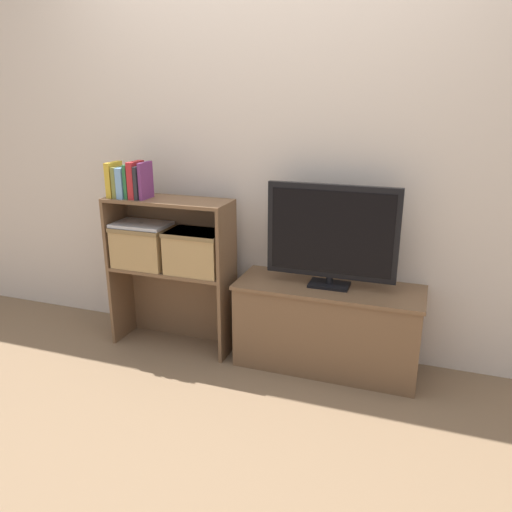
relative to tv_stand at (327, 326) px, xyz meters
name	(u,v)px	position (x,y,z in m)	size (l,w,h in m)	color
ground_plane	(248,368)	(-0.41, -0.19, -0.25)	(16.00, 16.00, 0.00)	brown
wall_back	(272,150)	(-0.41, 0.22, 0.95)	(10.00, 0.05, 2.40)	beige
tv_stand	(327,326)	(0.00, 0.00, 0.00)	(1.04, 0.39, 0.49)	brown
tv	(332,234)	(0.00, 0.00, 0.55)	(0.71, 0.14, 0.56)	black
bookshelf_lower_tier	(177,295)	(-0.95, 0.00, 0.06)	(0.75, 0.27, 0.51)	brown
bookshelf_upper_tier	(173,223)	(-0.95, 0.00, 0.52)	(0.75, 0.27, 0.42)	brown
book_mustard	(114,179)	(-1.28, -0.08, 0.78)	(0.03, 0.14, 0.20)	gold
book_olive	(120,182)	(-1.25, -0.08, 0.77)	(0.03, 0.13, 0.18)	olive
book_skyblue	(126,182)	(-1.21, -0.08, 0.77)	(0.04, 0.15, 0.18)	#709ECC
book_forest	(131,181)	(-1.17, -0.08, 0.78)	(0.02, 0.13, 0.20)	#286638
book_crimson	(136,180)	(-1.13, -0.08, 0.79)	(0.04, 0.14, 0.21)	#B22328
book_charcoal	(142,182)	(-1.10, -0.08, 0.78)	(0.02, 0.15, 0.19)	#232328
book_plum	(146,181)	(-1.07, -0.08, 0.79)	(0.02, 0.13, 0.21)	#6B2D66
storage_basket_left	(143,244)	(-1.13, -0.07, 0.39)	(0.33, 0.23, 0.25)	tan
storage_basket_right	(196,250)	(-0.78, -0.07, 0.39)	(0.33, 0.23, 0.25)	tan
laptop	(141,225)	(-1.13, -0.07, 0.52)	(0.33, 0.22, 0.02)	#BCBCC1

